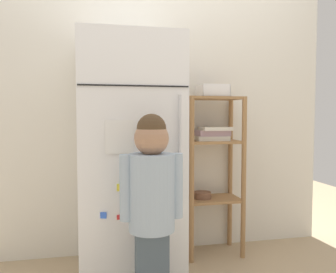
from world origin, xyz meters
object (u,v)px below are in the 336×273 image
pantry_shelf_unit (212,157)px  child_standing (152,192)px  fruit_bin (213,92)px  refrigerator (130,156)px

pantry_shelf_unit → child_standing: bearing=-131.2°
pantry_shelf_unit → fruit_bin: 0.49m
child_standing → refrigerator: bearing=97.9°
pantry_shelf_unit → fruit_bin: bearing=62.6°
refrigerator → pantry_shelf_unit: refrigerator is taller
child_standing → fruit_bin: size_ratio=5.00×
child_standing → fruit_bin: (0.58, 0.67, 0.59)m
refrigerator → child_standing: (0.07, -0.49, -0.14)m
fruit_bin → refrigerator: bearing=-165.0°
pantry_shelf_unit → fruit_bin: fruit_bin is taller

